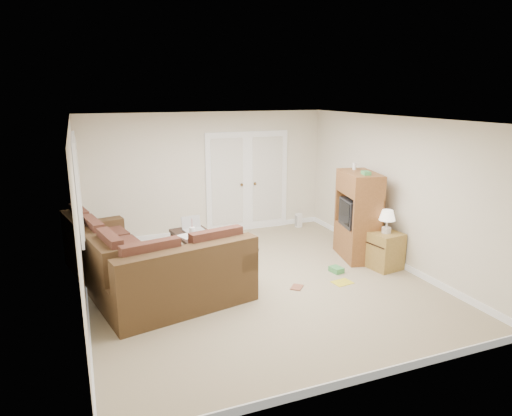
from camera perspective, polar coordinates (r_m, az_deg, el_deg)
name	(u,v)px	position (r m, az deg, el deg)	size (l,w,h in m)	color
floor	(257,282)	(7.19, 0.17, -9.27)	(5.50, 5.50, 0.00)	tan
ceiling	(257,119)	(6.60, 0.18, 11.03)	(5.00, 5.50, 0.02)	silver
wall_left	(78,221)	(6.34, -21.33, -1.56)	(0.02, 5.50, 2.50)	beige
wall_right	(395,192)	(8.03, 17.01, 1.98)	(0.02, 5.50, 2.50)	beige
wall_back	(208,174)	(9.35, -6.05, 4.21)	(5.00, 0.02, 2.50)	beige
wall_front	(364,269)	(4.47, 13.37, -7.47)	(5.00, 0.02, 2.50)	beige
baseboards	(257,279)	(7.17, 0.17, -8.90)	(5.00, 5.50, 0.10)	silver
french_doors	(248,182)	(9.61, -1.07, 3.26)	(1.80, 0.05, 2.13)	silver
window_left	(78,184)	(7.25, -21.36, 2.77)	(0.05, 1.92, 1.42)	silver
sectional_sofa	(140,268)	(6.97, -14.24, -7.24)	(2.62, 3.19, 0.94)	#47321B
coffee_table	(198,248)	(7.95, -7.32, -4.95)	(0.76, 1.28, 0.83)	black
tv_armoire	(358,215)	(8.19, 12.61, -0.88)	(0.72, 1.05, 1.66)	brown
side_cabinet	(385,248)	(7.91, 15.82, -4.78)	(0.55, 0.55, 1.01)	olive
space_heater	(299,220)	(10.01, 5.37, -1.55)	(0.12, 0.10, 0.31)	white
floor_magazine	(342,282)	(7.31, 10.74, -9.12)	(0.30, 0.24, 0.01)	gold
floor_greenbox	(336,270)	(7.67, 10.01, -7.59)	(0.16, 0.22, 0.09)	#43934C
floor_book	(292,286)	(7.05, 4.49, -9.76)	(0.16, 0.22, 0.02)	brown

